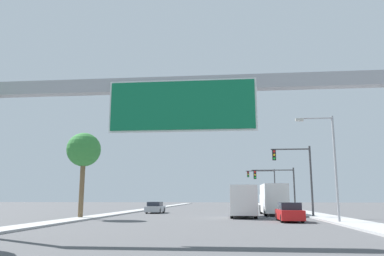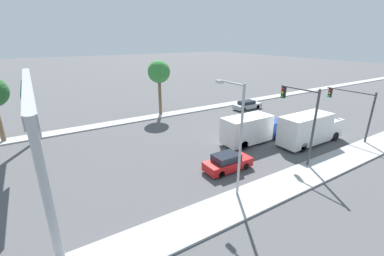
# 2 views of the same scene
# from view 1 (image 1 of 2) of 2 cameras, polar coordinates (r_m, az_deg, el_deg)

# --- Properties ---
(sidewalk_right) EXTENTS (3.00, 120.00, 0.15)m
(sidewalk_right) POSITION_cam_1_polar(r_m,az_deg,el_deg) (60.63, 14.52, -11.94)
(sidewalk_right) COLOR #A9A9A9
(sidewalk_right) RESTS_ON ground
(median_strip_left) EXTENTS (2.00, 120.00, 0.15)m
(median_strip_left) POSITION_cam_1_polar(r_m,az_deg,el_deg) (61.35, -6.73, -12.18)
(median_strip_left) COLOR #A9A9A9
(median_strip_left) RESTS_ON ground
(sign_gantry) EXTENTS (20.34, 0.73, 7.84)m
(sign_gantry) POSITION_cam_1_polar(r_m,az_deg,el_deg) (18.55, -1.46, 3.72)
(sign_gantry) COLOR #9EA0A5
(sign_gantry) RESTS_ON ground
(car_mid_right) EXTENTS (1.76, 4.29, 1.52)m
(car_mid_right) POSITION_cam_1_polar(r_m,az_deg,el_deg) (31.75, 14.62, -12.37)
(car_mid_right) COLOR red
(car_mid_right) RESTS_ON ground
(car_mid_left) EXTENTS (1.78, 4.79, 1.37)m
(car_mid_left) POSITION_cam_1_polar(r_m,az_deg,el_deg) (47.81, -5.62, -11.99)
(car_mid_left) COLOR #A5A8AD
(car_mid_left) RESTS_ON ground
(truck_box_primary) EXTENTS (2.43, 8.39, 3.32)m
(truck_box_primary) POSITION_cam_1_polar(r_m,az_deg,el_deg) (42.86, 12.24, -10.60)
(truck_box_primary) COLOR white
(truck_box_primary) RESTS_ON ground
(truck_box_secondary) EXTENTS (2.46, 7.56, 3.05)m
(truck_box_secondary) POSITION_cam_1_polar(r_m,az_deg,el_deg) (37.56, 7.72, -10.99)
(truck_box_secondary) COLOR navy
(truck_box_secondary) RESTS_ON ground
(traffic_light_near_intersection) EXTENTS (3.90, 0.32, 6.96)m
(traffic_light_near_intersection) POSITION_cam_1_polar(r_m,az_deg,el_deg) (38.64, 15.99, -6.13)
(traffic_light_near_intersection) COLOR #3D3D3F
(traffic_light_near_intersection) RESTS_ON ground
(traffic_light_mid_block) EXTENTS (5.29, 0.32, 5.59)m
(traffic_light_mid_block) POSITION_cam_1_polar(r_m,az_deg,el_deg) (48.37, 13.15, -7.95)
(traffic_light_mid_block) COLOR #3D3D3F
(traffic_light_mid_block) RESTS_ON ground
(traffic_light_far_intersection) EXTENTS (5.13, 0.32, 6.86)m
(traffic_light_far_intersection) POSITION_cam_1_polar(r_m,az_deg,el_deg) (68.29, 11.18, -8.04)
(traffic_light_far_intersection) COLOR #3D3D3F
(traffic_light_far_intersection) RESTS_ON ground
(palm_tree_background) EXTENTS (3.15, 3.15, 7.90)m
(palm_tree_background) POSITION_cam_1_polar(r_m,az_deg,el_deg) (36.53, -16.17, -3.37)
(palm_tree_background) COLOR brown
(palm_tree_background) RESTS_ON ground
(street_lamp_right) EXTENTS (2.91, 0.28, 8.19)m
(street_lamp_right) POSITION_cam_1_polar(r_m,az_deg,el_deg) (30.69, 20.25, -4.29)
(street_lamp_right) COLOR #9EA0A5
(street_lamp_right) RESTS_ON ground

